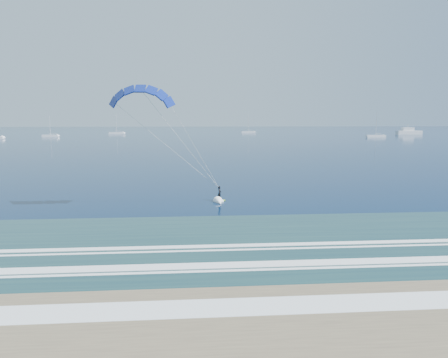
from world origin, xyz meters
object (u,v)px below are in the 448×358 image
object	(u,v)px
motor_yacht	(409,132)
sailboat_4	(376,136)
sailboat_2	(117,133)
kitesurfer_rig	(180,140)
sailboat_3	(248,132)
sailboat_1	(51,136)

from	to	relation	value
motor_yacht	sailboat_4	size ratio (longest dim) A/B	1.15
sailboat_4	sailboat_2	bearing A→B (deg)	159.36
motor_yacht	sailboat_2	distance (m)	176.92
kitesurfer_rig	motor_yacht	bearing A→B (deg)	55.25
kitesurfer_rig	motor_yacht	distance (m)	229.54
sailboat_3	kitesurfer_rig	bearing A→B (deg)	-99.78
sailboat_1	sailboat_4	size ratio (longest dim) A/B	0.86
kitesurfer_rig	sailboat_2	xyz separation A→B (m)	(-45.28, 205.61, -6.60)
sailboat_1	sailboat_3	xyz separation A→B (m)	(109.14, 48.75, 0.01)
sailboat_2	sailboat_3	xyz separation A→B (m)	(82.68, 11.34, -0.00)
motor_yacht	sailboat_1	world-z (taller)	sailboat_1
motor_yacht	sailboat_4	bearing A→B (deg)	-136.27
sailboat_2	sailboat_3	bearing A→B (deg)	7.81
sailboat_3	sailboat_4	distance (m)	85.16
motor_yacht	sailboat_3	distance (m)	97.64
kitesurfer_rig	sailboat_4	distance (m)	179.80
kitesurfer_rig	motor_yacht	xyz separation A→B (m)	(130.81, 188.53, -5.65)
sailboat_1	sailboat_3	size ratio (longest dim) A/B	0.92
motor_yacht	sailboat_2	bearing A→B (deg)	174.46
motor_yacht	sailboat_1	distance (m)	203.58
motor_yacht	sailboat_2	size ratio (longest dim) A/B	1.21
sailboat_4	kitesurfer_rig	bearing A→B (deg)	-121.50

